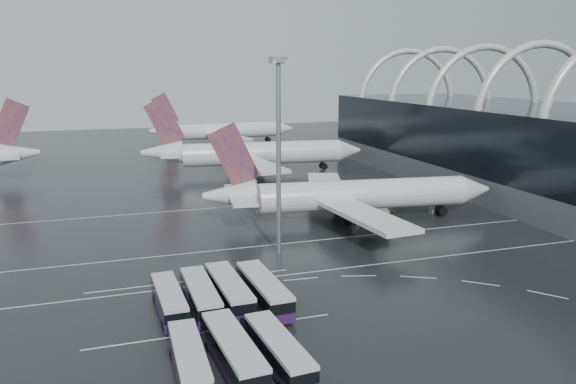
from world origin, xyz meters
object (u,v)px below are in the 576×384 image
object	(u,v)px
bus_row_near_d	(264,290)
gse_cart_belly_b	(400,203)
airliner_main	(348,196)
bus_row_near_b	(201,296)
gse_cart_belly_e	(370,205)
bus_row_far_a	(189,360)
floodlight_mast	(278,133)
bus_row_far_b	(234,352)
airliner_gate_b	(251,154)
bus_row_near_c	(229,291)
gse_cart_belly_c	(353,220)
bus_row_far_c	(279,351)
bus_row_near_a	(169,300)
airliner_gate_c	(221,131)
gse_cart_belly_d	(435,210)
gse_cart_belly_a	(385,210)

from	to	relation	value
bus_row_near_d	gse_cart_belly_b	distance (m)	57.62
airliner_main	bus_row_near_b	size ratio (longest dim) A/B	4.34
airliner_main	gse_cart_belly_e	bearing A→B (deg)	48.08
bus_row_far_a	floodlight_mast	size ratio (longest dim) A/B	0.41
bus_row_far_b	bus_row_near_d	bearing A→B (deg)	-30.56
airliner_gate_b	bus_row_far_a	world-z (taller)	airliner_gate_b
airliner_gate_b	bus_row_near_c	world-z (taller)	airliner_gate_b
bus_row_near_b	gse_cart_belly_c	bearing A→B (deg)	-49.32
bus_row_near_c	bus_row_far_c	xyz separation A→B (m)	(1.42, -16.06, -0.13)
bus_row_near_a	airliner_gate_c	bearing A→B (deg)	-15.74
airliner_gate_c	bus_row_near_b	size ratio (longest dim) A/B	4.25
bus_row_near_a	gse_cart_belly_d	bearing A→B (deg)	-62.79
airliner_gate_b	bus_row_near_d	distance (m)	89.46
airliner_main	bus_row_far_b	distance (m)	57.37
bus_row_near_b	bus_row_far_b	world-z (taller)	bus_row_far_b
bus_row_near_a	bus_row_near_b	world-z (taller)	bus_row_near_b
gse_cart_belly_e	gse_cart_belly_c	bearing A→B (deg)	-131.45
gse_cart_belly_c	floodlight_mast	bearing A→B (deg)	-145.50
airliner_gate_c	bus_row_near_a	size ratio (longest dim) A/B	4.49
bus_row_far_b	gse_cart_belly_b	size ratio (longest dim) A/B	6.49
bus_row_near_a	bus_row_far_a	size ratio (longest dim) A/B	1.01
airliner_gate_b	bus_row_far_c	size ratio (longest dim) A/B	4.79
bus_row_far_a	bus_row_far_b	world-z (taller)	bus_row_far_b
airliner_main	gse_cart_belly_b	world-z (taller)	airliner_main
bus_row_near_b	gse_cart_belly_e	world-z (taller)	bus_row_near_b
airliner_gate_b	bus_row_near_c	size ratio (longest dim) A/B	4.50
airliner_gate_c	bus_row_near_d	xyz separation A→B (m)	(-25.34, -148.64, -3.13)
bus_row_near_c	gse_cart_belly_b	world-z (taller)	bus_row_near_c
bus_row_near_c	gse_cart_belly_d	bearing A→B (deg)	-59.61
airliner_main	airliner_gate_b	world-z (taller)	airliner_gate_b
bus_row_far_a	gse_cart_belly_d	world-z (taller)	bus_row_far_a
airliner_main	bus_row_near_d	world-z (taller)	airliner_main
airliner_gate_c	gse_cart_belly_b	bearing A→B (deg)	-84.23
gse_cart_belly_b	gse_cart_belly_d	world-z (taller)	gse_cart_belly_b
airliner_gate_b	floodlight_mast	bearing A→B (deg)	-95.32
bus_row_far_a	bus_row_far_b	distance (m)	4.34
airliner_gate_c	bus_row_far_a	size ratio (longest dim) A/B	4.53
gse_cart_belly_e	airliner_main	bearing A→B (deg)	-138.79
bus_row_far_a	gse_cart_belly_e	size ratio (longest dim) A/B	5.27
airliner_gate_c	gse_cart_belly_b	distance (m)	109.95
bus_row_near_c	bus_row_near_b	bearing A→B (deg)	90.09
gse_cart_belly_c	bus_row_near_d	bearing A→B (deg)	-130.42
airliner_gate_c	gse_cart_belly_a	xyz separation A→B (m)	(10.40, -113.03, -4.46)
bus_row_near_b	gse_cart_belly_a	size ratio (longest dim) A/B	6.56
floodlight_mast	gse_cart_belly_b	world-z (taller)	floodlight_mast
gse_cart_belly_a	bus_row_near_d	bearing A→B (deg)	-135.10
airliner_gate_b	gse_cart_belly_c	size ratio (longest dim) A/B	32.19
floodlight_mast	gse_cart_belly_a	distance (m)	37.91
airliner_main	gse_cart_belly_d	distance (m)	19.87
floodlight_mast	gse_cart_belly_e	distance (m)	39.48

